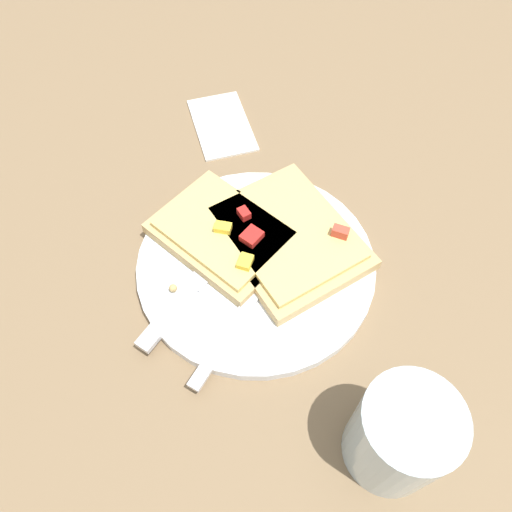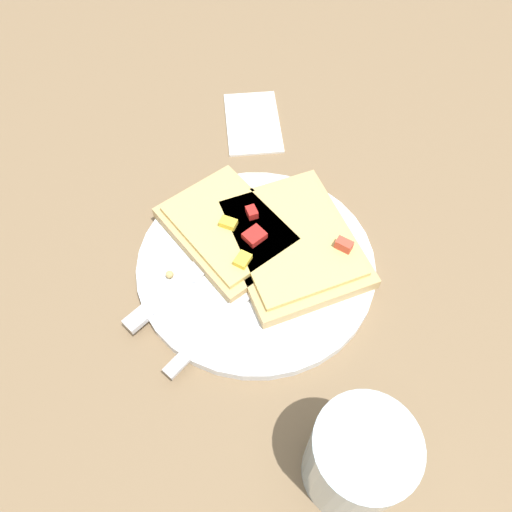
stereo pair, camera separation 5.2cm
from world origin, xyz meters
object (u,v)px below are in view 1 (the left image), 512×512
object	(u,v)px
pizza_slice_corner	(224,233)
pizza_slice_main	(287,236)
plate	(256,264)
drinking_glass	(400,436)
fork	(263,282)
knife	(197,282)
napkin	(222,124)

from	to	relation	value
pizza_slice_corner	pizza_slice_main	bearing A→B (deg)	37.30
plate	drinking_glass	bearing A→B (deg)	15.21
pizza_slice_corner	drinking_glass	world-z (taller)	drinking_glass
pizza_slice_main	pizza_slice_corner	xyz separation A→B (m)	(-0.02, -0.06, 0.00)
pizza_slice_main	plate	bearing A→B (deg)	-84.07
fork	pizza_slice_main	world-z (taller)	pizza_slice_main
fork	pizza_slice_corner	xyz separation A→B (m)	(-0.07, -0.02, 0.01)
fork	drinking_glass	bearing A→B (deg)	-116.13
plate	knife	bearing A→B (deg)	-82.43
drinking_glass	napkin	distance (m)	0.44
pizza_slice_corner	knife	bearing A→B (deg)	-73.42
knife	pizza_slice_main	distance (m)	0.11
knife	pizza_slice_corner	bearing A→B (deg)	8.99
pizza_slice_corner	napkin	bearing A→B (deg)	134.11
napkin	pizza_slice_main	bearing A→B (deg)	5.77
pizza_slice_main	drinking_glass	world-z (taller)	drinking_glass
pizza_slice_corner	plate	bearing A→B (deg)	0.43
drinking_glass	knife	bearing A→B (deg)	-148.83
plate	pizza_slice_corner	size ratio (longest dim) A/B	1.42
drinking_glass	napkin	bearing A→B (deg)	-174.74
fork	pizza_slice_main	distance (m)	0.06
fork	napkin	distance (m)	0.25
fork	drinking_glass	size ratio (longest dim) A/B	1.81
knife	napkin	distance (m)	0.25
knife	pizza_slice_main	size ratio (longest dim) A/B	0.90
plate	drinking_glass	world-z (taller)	drinking_glass
fork	knife	bearing A→B (deg)	119.42
knife	napkin	world-z (taller)	knife
drinking_glass	napkin	xyz separation A→B (m)	(-0.43, -0.04, -0.05)
pizza_slice_corner	napkin	xyz separation A→B (m)	(-0.18, 0.04, -0.02)
knife	pizza_slice_main	xyz separation A→B (m)	(-0.02, 0.10, 0.01)
napkin	plate	bearing A→B (deg)	-4.47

